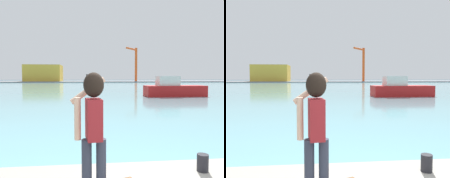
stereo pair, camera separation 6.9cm
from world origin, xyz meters
TOP-DOWN VIEW (x-y plane):
  - ground_plane at (0.00, 50.00)m, footprint 220.00×220.00m
  - harbor_water at (0.00, 52.00)m, footprint 140.00×100.00m
  - far_shore_dock at (0.00, 92.00)m, footprint 140.00×20.00m
  - person_photographer at (-1.05, 0.82)m, footprint 0.53×0.55m
  - harbor_bollard at (0.90, 1.46)m, footprint 0.20×0.20m
  - boat_moored at (8.09, 21.02)m, footprint 6.52×2.26m
  - warehouse_left at (-19.17, 90.11)m, footprint 14.01×11.26m
  - port_crane at (17.68, 86.23)m, footprint 5.79×6.97m

SIDE VIEW (x-z plane):
  - ground_plane at x=0.00m, z-range 0.00..0.00m
  - harbor_water at x=0.00m, z-range 0.00..0.02m
  - far_shore_dock at x=0.00m, z-range 0.00..0.37m
  - harbor_bollard at x=0.90m, z-range 0.45..0.76m
  - boat_moored at x=8.09m, z-range -0.29..1.90m
  - person_photographer at x=-1.05m, z-range 0.65..2.39m
  - warehouse_left at x=-19.17m, z-range 0.37..6.89m
  - port_crane at x=17.68m, z-range 1.71..15.23m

